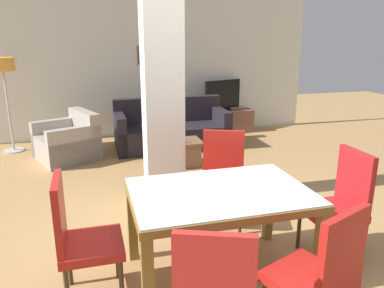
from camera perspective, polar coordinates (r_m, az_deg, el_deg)
The scene contains 15 objects.
ground_plane at distance 3.38m, azimuth 4.04°, elevation -19.12°, with size 18.00×18.00×0.00m, color #A97F4D.
back_wall at distance 7.59m, azimuth -8.44°, elevation 11.39°, with size 7.20×0.09×2.70m.
divider_pillar at distance 4.24m, azimuth -4.53°, elevation 7.92°, with size 0.43×0.35×2.70m.
dining_table at distance 3.07m, azimuth 4.26°, elevation -9.86°, with size 1.43×0.97×0.77m.
dining_chair_far_right at distance 3.98m, azimuth 4.71°, elevation -4.71°, with size 0.60×0.60×0.99m.
dining_chair_head_right at distance 3.62m, azimuth 21.69°, elevation -8.01°, with size 0.46×0.46×0.99m.
dining_chair_head_left at distance 2.96m, azimuth -16.78°, elevation -13.12°, with size 0.46×0.46×0.99m.
dining_chair_near_right at distance 2.58m, azimuth 19.05°, elevation -18.03°, with size 0.60×0.60×0.99m.
sofa at distance 6.78m, azimuth -3.17°, elevation 1.97°, with size 1.99×0.85×0.87m.
armchair at distance 6.46m, azimuth -18.31°, elevation 0.21°, with size 1.13×1.16×0.77m.
coffee_table at distance 5.82m, azimuth -2.14°, elevation -1.37°, with size 0.72×0.49×0.40m.
bottle at distance 5.60m, azimuth -3.34°, elevation 1.07°, with size 0.08×0.08×0.27m.
tv_stand at distance 7.89m, azimuth 4.59°, elevation 3.48°, with size 1.29×0.40×0.47m.
tv_screen at distance 7.80m, azimuth 4.68°, elevation 7.35°, with size 0.85×0.34×0.62m.
floor_lamp at distance 7.09m, azimuth -26.80°, elevation 9.71°, with size 0.39×0.39×1.62m.
Camera 1 is at (-0.96, -2.60, 1.95)m, focal length 35.00 mm.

